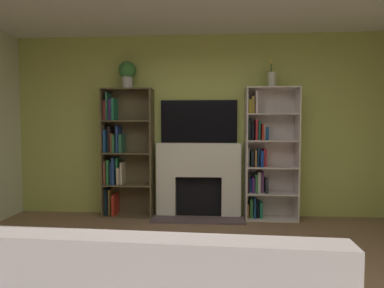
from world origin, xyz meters
The scene contains 7 objects.
wall_back_accent centered at (0.00, 2.63, 1.37)m, with size 5.78×0.06×2.74m, color #BCC961.
fireplace centered at (0.00, 2.50, 0.58)m, with size 1.35×0.50×1.11m.
tv centered at (0.00, 2.57, 1.43)m, with size 1.15×0.06×0.64m, color black.
bookshelf_left centered at (-1.16, 2.49, 0.93)m, with size 0.75×0.31×1.92m.
bookshelf_right centered at (0.97, 2.48, 0.92)m, with size 0.75×0.34×1.92m.
potted_plant centered at (-1.06, 2.45, 2.16)m, with size 0.26×0.26×0.41m.
vase_with_flowers centered at (1.06, 2.46, 2.04)m, with size 0.12×0.12×0.40m.
Camera 1 is at (0.22, -2.21, 1.35)m, focal length 29.54 mm.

